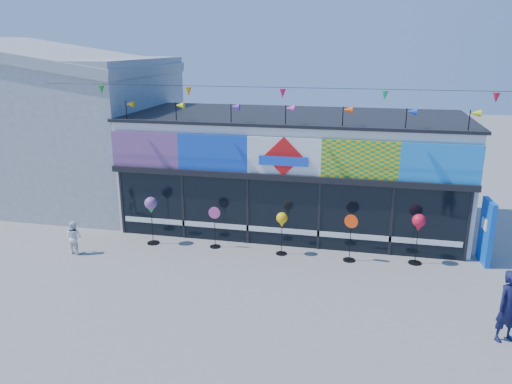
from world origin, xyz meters
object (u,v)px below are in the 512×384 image
(spinner_0, at_px, (151,207))
(spinner_1, at_px, (215,226))
(spinner_3, at_px, (350,237))
(spinner_2, at_px, (282,221))
(adult_man, at_px, (509,307))
(child, at_px, (74,237))
(blue_sign, at_px, (486,232))
(spinner_4, at_px, (419,224))

(spinner_0, bearing_deg, spinner_1, 3.85)
(spinner_3, bearing_deg, spinner_1, 178.16)
(spinner_2, relative_size, adult_man, 0.83)
(spinner_2, height_order, child, spinner_2)
(spinner_3, distance_m, adult_man, 5.21)
(blue_sign, height_order, spinner_4, blue_sign)
(spinner_2, height_order, spinner_3, spinner_3)
(spinner_1, xyz_separation_m, spinner_2, (2.27, -0.09, 0.39))
(spinner_2, bearing_deg, child, -168.29)
(child, bearing_deg, spinner_2, -156.56)
(spinner_0, height_order, adult_man, adult_man)
(spinner_3, relative_size, child, 1.39)
(spinner_3, height_order, adult_man, adult_man)
(adult_man, bearing_deg, spinner_1, 126.09)
(blue_sign, relative_size, spinner_1, 1.43)
(spinner_2, bearing_deg, adult_man, -32.73)
(spinner_3, bearing_deg, child, -171.46)
(spinner_2, relative_size, spinner_3, 0.93)
(spinner_2, bearing_deg, spinner_0, -179.33)
(blue_sign, height_order, spinner_1, blue_sign)
(spinner_3, relative_size, spinner_4, 0.94)
(blue_sign, bearing_deg, spinner_1, 179.52)
(spinner_4, distance_m, child, 10.91)
(spinner_1, relative_size, adult_man, 0.82)
(spinner_1, distance_m, spinner_2, 2.31)
(adult_man, relative_size, child, 1.56)
(blue_sign, distance_m, spinner_0, 10.73)
(spinner_4, bearing_deg, spinner_1, -179.23)
(blue_sign, distance_m, spinner_2, 6.30)
(spinner_0, height_order, spinner_2, spinner_0)
(adult_man, bearing_deg, spinner_0, 131.67)
(spinner_0, bearing_deg, blue_sign, 4.18)
(blue_sign, xyz_separation_m, adult_man, (-0.42, -4.48, -0.16))
(blue_sign, bearing_deg, spinner_2, -178.09)
(spinner_1, relative_size, child, 1.29)
(spinner_2, relative_size, child, 1.29)
(spinner_1, relative_size, spinner_2, 0.99)
(spinner_3, distance_m, spinner_4, 2.08)
(spinner_0, relative_size, spinner_3, 1.09)
(spinner_0, distance_m, adult_man, 10.94)
(spinner_0, distance_m, spinner_2, 4.45)
(blue_sign, relative_size, child, 1.84)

